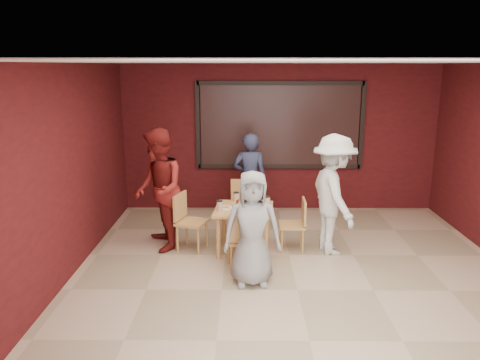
{
  "coord_description": "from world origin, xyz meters",
  "views": [
    {
      "loc": [
        -0.69,
        -5.41,
        2.77
      ],
      "look_at": [
        -0.74,
        1.29,
        1.12
      ],
      "focal_mm": 35.0,
      "sensor_mm": 36.0,
      "label": 1
    }
  ],
  "objects_px": {
    "chair_right": "(296,222)",
    "diner_right": "(334,195)",
    "dining_table": "(244,213)",
    "diner_left": "(158,190)",
    "diner_front": "(252,228)",
    "chair_front": "(242,237)",
    "chair_left": "(187,218)",
    "chair_back": "(244,204)",
    "diner_back": "(250,179)"
  },
  "relations": [
    {
      "from": "chair_left",
      "to": "chair_right",
      "type": "relative_size",
      "value": 1.09
    },
    {
      "from": "diner_back",
      "to": "diner_left",
      "type": "distance_m",
      "value": 1.85
    },
    {
      "from": "chair_front",
      "to": "diner_back",
      "type": "relative_size",
      "value": 0.52
    },
    {
      "from": "chair_back",
      "to": "diner_back",
      "type": "bearing_deg",
      "value": 79.46
    },
    {
      "from": "chair_right",
      "to": "diner_right",
      "type": "bearing_deg",
      "value": -7.65
    },
    {
      "from": "chair_right",
      "to": "diner_front",
      "type": "distance_m",
      "value": 1.36
    },
    {
      "from": "chair_back",
      "to": "diner_right",
      "type": "xyz_separation_m",
      "value": [
        1.33,
        -0.76,
        0.38
      ]
    },
    {
      "from": "chair_front",
      "to": "chair_right",
      "type": "xyz_separation_m",
      "value": [
        0.82,
        0.74,
        -0.02
      ]
    },
    {
      "from": "chair_front",
      "to": "diner_right",
      "type": "bearing_deg",
      "value": 26.21
    },
    {
      "from": "chair_front",
      "to": "chair_right",
      "type": "distance_m",
      "value": 1.1
    },
    {
      "from": "chair_left",
      "to": "chair_back",
      "type": "bearing_deg",
      "value": 37.21
    },
    {
      "from": "dining_table",
      "to": "chair_front",
      "type": "relative_size",
      "value": 1.1
    },
    {
      "from": "chair_left",
      "to": "diner_front",
      "type": "distance_m",
      "value": 1.54
    },
    {
      "from": "dining_table",
      "to": "diner_left",
      "type": "distance_m",
      "value": 1.34
    },
    {
      "from": "diner_front",
      "to": "diner_back",
      "type": "distance_m",
      "value": 2.41
    },
    {
      "from": "diner_left",
      "to": "diner_right",
      "type": "height_order",
      "value": "diner_left"
    },
    {
      "from": "chair_front",
      "to": "diner_back",
      "type": "bearing_deg",
      "value": 86.48
    },
    {
      "from": "diner_left",
      "to": "dining_table",
      "type": "bearing_deg",
      "value": 67.84
    },
    {
      "from": "chair_right",
      "to": "diner_right",
      "type": "height_order",
      "value": "diner_right"
    },
    {
      "from": "chair_back",
      "to": "chair_left",
      "type": "bearing_deg",
      "value": -142.79
    },
    {
      "from": "chair_right",
      "to": "diner_front",
      "type": "xyz_separation_m",
      "value": [
        -0.7,
        -1.13,
        0.29
      ]
    },
    {
      "from": "chair_back",
      "to": "diner_back",
      "type": "distance_m",
      "value": 0.66
    },
    {
      "from": "dining_table",
      "to": "diner_back",
      "type": "bearing_deg",
      "value": 85.45
    },
    {
      "from": "diner_back",
      "to": "diner_left",
      "type": "height_order",
      "value": "diner_left"
    },
    {
      "from": "diner_left",
      "to": "chair_right",
      "type": "bearing_deg",
      "value": 71.04
    },
    {
      "from": "diner_front",
      "to": "dining_table",
      "type": "bearing_deg",
      "value": 92.68
    },
    {
      "from": "chair_front",
      "to": "chair_back",
      "type": "relative_size",
      "value": 0.92
    },
    {
      "from": "chair_right",
      "to": "diner_left",
      "type": "height_order",
      "value": "diner_left"
    },
    {
      "from": "chair_back",
      "to": "diner_right",
      "type": "relative_size",
      "value": 0.51
    },
    {
      "from": "diner_right",
      "to": "chair_front",
      "type": "bearing_deg",
      "value": 104.35
    },
    {
      "from": "chair_front",
      "to": "diner_left",
      "type": "height_order",
      "value": "diner_left"
    },
    {
      "from": "dining_table",
      "to": "chair_front",
      "type": "xyz_separation_m",
      "value": [
        -0.02,
        -0.69,
        -0.13
      ]
    },
    {
      "from": "dining_table",
      "to": "diner_left",
      "type": "xyz_separation_m",
      "value": [
        -1.29,
        0.11,
        0.33
      ]
    },
    {
      "from": "chair_back",
      "to": "diner_left",
      "type": "height_order",
      "value": "diner_left"
    },
    {
      "from": "dining_table",
      "to": "diner_front",
      "type": "bearing_deg",
      "value": -84.33
    },
    {
      "from": "chair_front",
      "to": "diner_left",
      "type": "relative_size",
      "value": 0.45
    },
    {
      "from": "chair_right",
      "to": "diner_right",
      "type": "distance_m",
      "value": 0.69
    },
    {
      "from": "dining_table",
      "to": "diner_back",
      "type": "relative_size",
      "value": 0.57
    },
    {
      "from": "diner_front",
      "to": "diner_left",
      "type": "distance_m",
      "value": 1.85
    },
    {
      "from": "chair_left",
      "to": "diner_front",
      "type": "height_order",
      "value": "diner_front"
    },
    {
      "from": "diner_back",
      "to": "chair_front",
      "type": "bearing_deg",
      "value": 86.15
    },
    {
      "from": "chair_left",
      "to": "diner_right",
      "type": "height_order",
      "value": "diner_right"
    },
    {
      "from": "diner_back",
      "to": "diner_right",
      "type": "distance_m",
      "value": 1.82
    },
    {
      "from": "diner_front",
      "to": "diner_right",
      "type": "height_order",
      "value": "diner_right"
    },
    {
      "from": "chair_front",
      "to": "diner_front",
      "type": "bearing_deg",
      "value": -72.49
    },
    {
      "from": "diner_front",
      "to": "chair_front",
      "type": "bearing_deg",
      "value": 104.53
    },
    {
      "from": "diner_front",
      "to": "diner_right",
      "type": "relative_size",
      "value": 0.83
    },
    {
      "from": "chair_left",
      "to": "diner_front",
      "type": "relative_size",
      "value": 0.58
    },
    {
      "from": "chair_front",
      "to": "dining_table",
      "type": "bearing_deg",
      "value": 88.46
    },
    {
      "from": "chair_back",
      "to": "diner_right",
      "type": "height_order",
      "value": "diner_right"
    }
  ]
}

